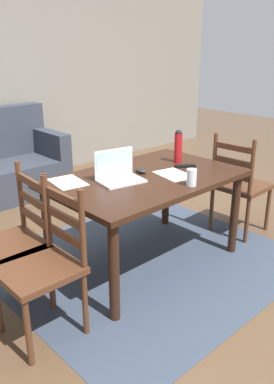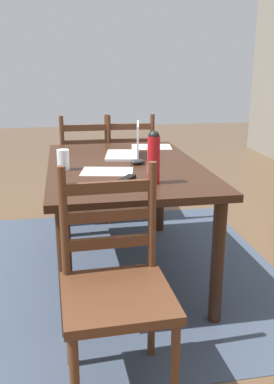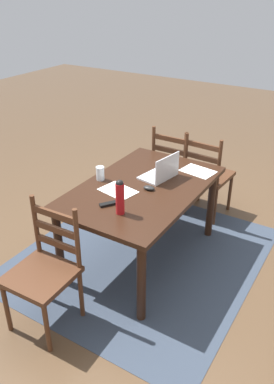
% 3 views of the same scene
% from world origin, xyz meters
% --- Properties ---
extents(ground_plane, '(14.00, 14.00, 0.00)m').
position_xyz_m(ground_plane, '(0.00, 0.00, 0.00)').
color(ground_plane, brown).
extents(area_rug, '(2.23, 2.03, 0.01)m').
position_xyz_m(area_rug, '(0.00, 0.00, 0.00)').
color(area_rug, '#333D4C').
rests_on(area_rug, ground).
extents(dining_table, '(1.48, 0.95, 0.74)m').
position_xyz_m(dining_table, '(0.00, 0.00, 0.65)').
color(dining_table, black).
rests_on(dining_table, ground).
extents(chair_left_near, '(0.44, 0.44, 0.95)m').
position_xyz_m(chair_left_near, '(-1.03, -0.19, 0.46)').
color(chair_left_near, '#4C2B19').
rests_on(chair_left_near, ground).
extents(chair_right_near, '(0.45, 0.45, 0.95)m').
position_xyz_m(chair_right_near, '(1.03, -0.19, 0.46)').
color(chair_right_near, '#4C2B19').
rests_on(chair_right_near, ground).
extents(chair_left_far, '(0.47, 0.47, 0.95)m').
position_xyz_m(chair_left_far, '(-1.03, 0.19, 0.46)').
color(chair_left_far, '#4C2B19').
rests_on(chair_left_far, ground).
extents(laptop, '(0.35, 0.27, 0.23)m').
position_xyz_m(laptop, '(-0.22, 0.07, 0.80)').
color(laptop, silver).
rests_on(laptop, dining_table).
extents(water_bottle, '(0.07, 0.07, 0.28)m').
position_xyz_m(water_bottle, '(0.46, 0.09, 0.89)').
color(water_bottle, '#A81419').
rests_on(water_bottle, dining_table).
extents(drinking_glass, '(0.07, 0.07, 0.12)m').
position_xyz_m(drinking_glass, '(0.08, -0.38, 0.80)').
color(drinking_glass, silver).
rests_on(drinking_glass, dining_table).
extents(computer_mouse, '(0.07, 0.11, 0.03)m').
position_xyz_m(computer_mouse, '(0.03, 0.08, 0.76)').
color(computer_mouse, black).
rests_on(computer_mouse, dining_table).
extents(tv_remote, '(0.16, 0.13, 0.02)m').
position_xyz_m(tv_remote, '(0.40, -0.05, 0.75)').
color(tv_remote, black).
rests_on(tv_remote, dining_table).
extents(paper_stack_left, '(0.25, 0.33, 0.00)m').
position_xyz_m(paper_stack_left, '(-0.52, 0.29, 0.74)').
color(paper_stack_left, white).
rests_on(paper_stack_left, dining_table).
extents(paper_stack_right, '(0.26, 0.33, 0.00)m').
position_xyz_m(paper_stack_right, '(0.18, -0.13, 0.74)').
color(paper_stack_right, white).
rests_on(paper_stack_right, dining_table).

